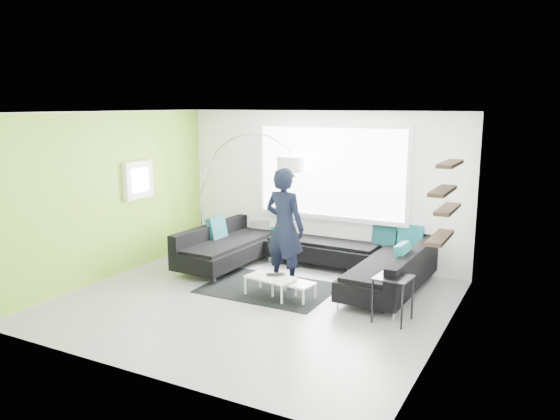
# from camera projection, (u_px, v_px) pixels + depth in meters

# --- Properties ---
(ground) EXTENTS (5.50, 5.50, 0.00)m
(ground) POSITION_uv_depth(u_px,v_px,m) (253.00, 302.00, 8.17)
(ground) COLOR gray
(ground) RESTS_ON ground
(room_shell) EXTENTS (5.54, 5.04, 2.82)m
(room_shell) POSITION_uv_depth(u_px,v_px,m) (261.00, 181.00, 7.98)
(room_shell) COLOR white
(room_shell) RESTS_ON ground
(sectional_sofa) EXTENTS (4.05, 2.58, 0.86)m
(sectional_sofa) POSITION_uv_depth(u_px,v_px,m) (305.00, 255.00, 9.32)
(sectional_sofa) COLOR black
(sectional_sofa) RESTS_ON ground
(rug) EXTENTS (2.04, 1.49, 0.01)m
(rug) POSITION_uv_depth(u_px,v_px,m) (268.00, 288.00, 8.76)
(rug) COLOR black
(rug) RESTS_ON ground
(coffee_table) EXTENTS (1.02, 0.69, 0.31)m
(coffee_table) POSITION_uv_depth(u_px,v_px,m) (282.00, 287.00, 8.34)
(coffee_table) COLOR white
(coffee_table) RESTS_ON ground
(arc_lamp) EXTENTS (2.26, 0.71, 2.41)m
(arc_lamp) POSITION_uv_depth(u_px,v_px,m) (200.00, 194.00, 10.52)
(arc_lamp) COLOR white
(arc_lamp) RESTS_ON ground
(side_table) EXTENTS (0.49, 0.49, 0.63)m
(side_table) POSITION_uv_depth(u_px,v_px,m) (393.00, 299.00, 7.39)
(side_table) COLOR black
(side_table) RESTS_ON ground
(person) EXTENTS (0.82, 0.64, 1.94)m
(person) POSITION_uv_depth(u_px,v_px,m) (285.00, 227.00, 8.74)
(person) COLOR black
(person) RESTS_ON ground
(laptop) EXTENTS (0.46, 0.45, 0.02)m
(laptop) POSITION_uv_depth(u_px,v_px,m) (276.00, 275.00, 8.38)
(laptop) COLOR black
(laptop) RESTS_ON coffee_table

